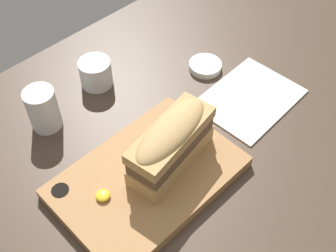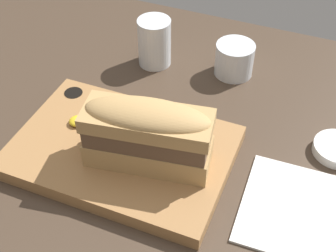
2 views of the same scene
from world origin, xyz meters
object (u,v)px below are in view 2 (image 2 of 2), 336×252
at_px(serving_board, 122,150).
at_px(napkin, 320,215).
at_px(water_glass, 154,45).
at_px(wine_glass, 234,61).
at_px(sandwich, 148,132).

xyz_separation_m(serving_board, napkin, (0.30, 0.00, -0.01)).
xyz_separation_m(water_glass, wine_glass, (0.15, 0.02, -0.01)).
distance_m(serving_board, napkin, 0.30).
bearing_deg(serving_board, napkin, 0.11).
distance_m(serving_board, sandwich, 0.09).
height_order(sandwich, water_glass, sandwich).
bearing_deg(wine_glass, sandwich, -99.60).
bearing_deg(napkin, sandwich, -177.09).
distance_m(sandwich, wine_glass, 0.29).
height_order(serving_board, sandwich, sandwich).
xyz_separation_m(sandwich, water_glass, (-0.10, 0.26, -0.04)).
relative_size(serving_board, wine_glass, 4.60).
bearing_deg(napkin, wine_glass, 127.16).
bearing_deg(wine_glass, water_glass, -170.55).
height_order(water_glass, wine_glass, water_glass).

